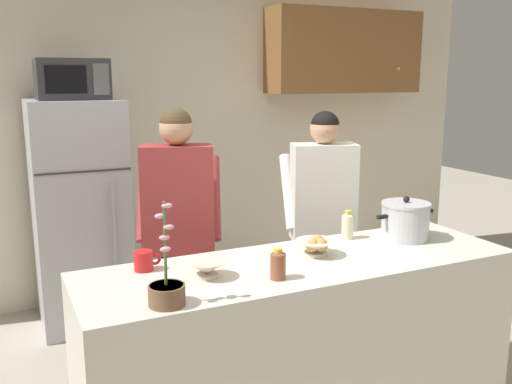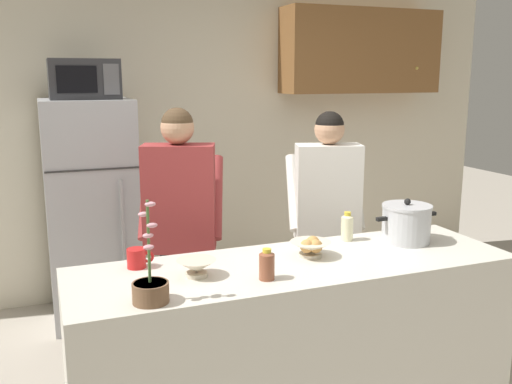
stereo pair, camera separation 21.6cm
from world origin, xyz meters
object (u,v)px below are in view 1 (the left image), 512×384
at_px(bottle_mid_counter, 278,264).
at_px(bread_bowl, 316,246).
at_px(refrigerator, 80,214).
at_px(bottle_near_edge, 348,225).
at_px(person_by_sink, 323,206).
at_px(coffee_mug, 144,261).
at_px(empty_bowl, 207,268).
at_px(potted_orchid, 167,289).
at_px(cooking_pot, 405,221).
at_px(person_near_pot, 179,214).
at_px(microwave, 72,79).

bearing_deg(bottle_mid_counter, bread_bowl, 33.32).
bearing_deg(refrigerator, bottle_near_edge, -52.38).
height_order(refrigerator, bottle_near_edge, refrigerator).
bearing_deg(refrigerator, person_by_sink, -39.79).
relative_size(coffee_mug, bottle_near_edge, 0.80).
xyz_separation_m(bread_bowl, bottle_mid_counter, (-0.33, -0.22, 0.02)).
distance_m(bread_bowl, empty_bowl, 0.62).
bearing_deg(bottle_mid_counter, potted_orchid, -172.37).
bearing_deg(bottle_near_edge, cooking_pot, -26.06).
distance_m(bottle_mid_counter, potted_orchid, 0.55).
bearing_deg(potted_orchid, bread_bowl, 18.43).
relative_size(person_near_pot, bottle_near_edge, 10.05).
bearing_deg(bottle_mid_counter, cooking_pot, 15.69).
bearing_deg(person_by_sink, cooking_pot, -75.08).
xyz_separation_m(person_near_pot, cooking_pot, (1.11, -0.68, -0.00)).
height_order(coffee_mug, potted_orchid, potted_orchid).
distance_m(bread_bowl, bottle_mid_counter, 0.40).
relative_size(person_by_sink, potted_orchid, 3.75).
distance_m(person_by_sink, cooking_pot, 0.63).
xyz_separation_m(bread_bowl, potted_orchid, (-0.87, -0.29, 0.02)).
relative_size(microwave, bread_bowl, 2.28).
height_order(refrigerator, bottle_mid_counter, refrigerator).
bearing_deg(empty_bowl, bread_bowl, 6.08).
bearing_deg(empty_bowl, person_by_sink, 34.17).
bearing_deg(microwave, bottle_near_edge, -52.00).
distance_m(refrigerator, microwave, 0.97).
relative_size(person_near_pot, person_by_sink, 1.02).
distance_m(bottle_near_edge, bottle_mid_counter, 0.77).
bearing_deg(refrigerator, empty_bowl, -80.84).
relative_size(bread_bowl, empty_bowl, 1.15).
distance_m(person_by_sink, potted_orchid, 1.63).
xyz_separation_m(cooking_pot, empty_bowl, (-1.23, -0.11, -0.06)).
bearing_deg(person_by_sink, bottle_near_edge, -105.14).
relative_size(empty_bowl, bottle_near_edge, 1.12).
bearing_deg(bottle_mid_counter, microwave, 106.41).
bearing_deg(coffee_mug, cooking_pot, -4.26).
xyz_separation_m(refrigerator, bottle_mid_counter, (0.59, -2.02, 0.16)).
xyz_separation_m(bread_bowl, bottle_near_edge, (0.32, 0.19, 0.03)).
distance_m(person_near_pot, person_by_sink, 0.95).
bearing_deg(coffee_mug, empty_bowl, -43.38).
bearing_deg(empty_bowl, bottle_mid_counter, -28.04).
distance_m(refrigerator, bottle_mid_counter, 2.11).
distance_m(cooking_pot, empty_bowl, 1.24).
xyz_separation_m(bottle_near_edge, bottle_mid_counter, (-0.65, -0.41, -0.01)).
height_order(microwave, person_by_sink, microwave).
relative_size(person_by_sink, empty_bowl, 8.79).
relative_size(person_by_sink, cooking_pot, 4.19).
bearing_deg(microwave, refrigerator, 90.07).
bearing_deg(potted_orchid, coffee_mug, 87.44).
bearing_deg(potted_orchid, bottle_near_edge, 21.88).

